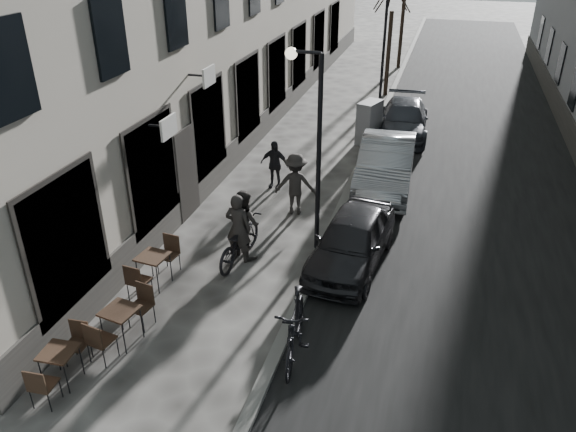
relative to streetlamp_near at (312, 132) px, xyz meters
The scene contains 18 objects.
ground 6.78m from the streetlamp_near, 88.36° to the right, with size 120.00×120.00×0.00m, color #353230.
road 11.23m from the streetlamp_near, 68.09° to the left, with size 7.30×60.00×0.00m, color black.
kerb 10.48m from the streetlamp_near, 87.87° to the left, with size 0.25×60.00×0.12m, color slate.
streetlamp_near is the anchor object (origin of this frame).
streetlamp_far 12.00m from the streetlamp_near, 90.00° to the left, with size 0.90×0.28×5.09m.
bistro_set_a 7.32m from the streetlamp_near, 118.13° to the right, with size 0.64×1.49×0.87m.
bistro_set_b 6.05m from the streetlamp_near, 120.17° to the right, with size 0.75×1.64×0.94m.
bistro_set_c 4.88m from the streetlamp_near, 138.69° to the right, with size 0.72×1.63×0.94m.
utility_cabinet 8.49m from the streetlamp_near, 88.09° to the left, with size 0.59×1.08×1.61m, color slate.
bicycle 3.23m from the streetlamp_near, 143.96° to the right, with size 0.74×2.13×1.12m, color black.
cyclist_rider 2.95m from the streetlamp_near, 143.96° to the right, with size 0.67×0.44×1.83m, color #282523.
pedestrian_near 2.84m from the streetlamp_near, 150.71° to the right, with size 0.88×0.68×1.80m, color black.
pedestrian_mid 2.99m from the streetlamp_near, 116.51° to the left, with size 1.18×0.68×1.82m, color #2A2624.
pedestrian_far 4.53m from the streetlamp_near, 121.10° to the left, with size 0.91×0.38×1.56m, color black.
car_near 2.81m from the streetlamp_near, 24.53° to the right, with size 1.58×3.92×1.34m, color black.
car_mid 5.10m from the streetlamp_near, 72.05° to the left, with size 1.65×4.73×1.56m, color #919399.
car_far 9.82m from the streetlamp_near, 81.05° to the left, with size 1.81×4.46×1.29m, color #303239.
moped 4.85m from the streetlamp_near, 80.25° to the right, with size 0.62×2.20×1.32m, color black.
Camera 1 is at (2.75, -6.34, 7.61)m, focal length 35.00 mm.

